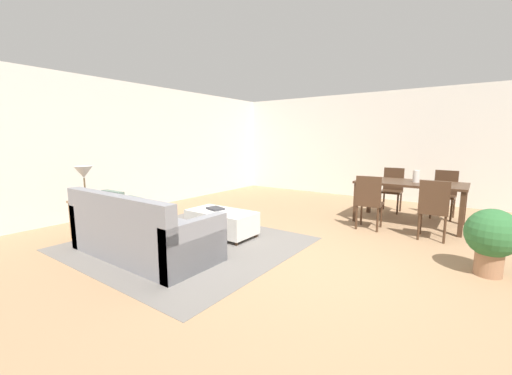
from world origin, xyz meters
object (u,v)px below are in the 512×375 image
object	(u,v)px
table_lamp	(84,174)
potted_plant	(492,237)
ottoman_table	(222,221)
dining_table	(410,187)
book_on_ottoman	(215,208)
side_table	(87,208)
vase_centerpiece	(416,176)
dining_chair_near_left	(369,199)
dining_chair_far_left	(392,187)
dining_chair_far_right	(445,191)
couch	(141,234)
dining_chair_near_right	(434,207)

from	to	relation	value
table_lamp	potted_plant	xyz separation A→B (m)	(5.04, 1.94, -0.55)
ottoman_table	dining_table	world-z (taller)	dining_table
ottoman_table	book_on_ottoman	xyz separation A→B (m)	(-0.15, 0.02, 0.19)
ottoman_table	book_on_ottoman	world-z (taller)	book_on_ottoman
side_table	vase_centerpiece	size ratio (longest dim) A/B	2.76
side_table	dining_chair_near_left	world-z (taller)	dining_chair_near_left
dining_chair_far_left	dining_chair_far_right	world-z (taller)	same
couch	vase_centerpiece	world-z (taller)	vase_centerpiece
vase_centerpiece	table_lamp	bearing A→B (deg)	-135.85
book_on_ottoman	dining_chair_near_left	bearing A→B (deg)	40.79
table_lamp	dining_chair_far_right	size ratio (longest dim) A/B	0.57
book_on_ottoman	dining_chair_far_right	bearing A→B (deg)	49.58
dining_chair_near_right	dining_chair_far_right	bearing A→B (deg)	90.17
dining_table	dining_chair_far_left	world-z (taller)	dining_chair_far_left
ottoman_table	table_lamp	distance (m)	2.20
dining_chair_near_left	potted_plant	distance (m)	1.96
dining_chair_far_right	couch	bearing A→B (deg)	-122.81
ottoman_table	couch	bearing A→B (deg)	-102.25
dining_chair_near_right	dining_chair_far_right	distance (m)	1.74
book_on_ottoman	potted_plant	size ratio (longest dim) A/B	0.34
dining_chair_near_left	dining_chair_far_left	xyz separation A→B (m)	(-0.00, 1.70, 0.00)
table_lamp	dining_chair_far_left	bearing A→B (deg)	54.12
vase_centerpiece	dining_chair_near_right	bearing A→B (deg)	-65.72
dining_table	dining_chair_near_left	world-z (taller)	dining_chair_near_left
side_table	dining_chair_near_right	xyz separation A→B (m)	(4.35, 2.97, 0.05)
side_table	dining_chair_near_left	xyz separation A→B (m)	(3.40, 2.99, 0.05)
table_lamp	dining_chair_far_left	size ratio (longest dim) A/B	0.57
side_table	table_lamp	size ratio (longest dim) A/B	1.13
side_table	potted_plant	bearing A→B (deg)	21.00
dining_table	vase_centerpiece	xyz separation A→B (m)	(0.09, -0.00, 0.19)
ottoman_table	dining_chair_near_left	distance (m)	2.49
side_table	dining_chair_far_left	size ratio (longest dim) A/B	0.65
potted_plant	vase_centerpiece	bearing A→B (deg)	119.53
dining_table	potted_plant	distance (m)	2.25
ottoman_table	side_table	bearing A→B (deg)	-141.09
dining_chair_far_right	dining_chair_near_right	bearing A→B (deg)	-89.83
table_lamp	potted_plant	distance (m)	5.43
couch	potted_plant	distance (m)	4.17
dining_chair_far_left	dining_chair_far_right	xyz separation A→B (m)	(0.95, 0.02, 0.00)
side_table	dining_chair_near_left	distance (m)	4.53
dining_chair_near_right	vase_centerpiece	bearing A→B (deg)	114.28
dining_chair_near_left	dining_chair_near_right	xyz separation A→B (m)	(0.96, -0.02, 0.00)
ottoman_table	side_table	xyz separation A→B (m)	(-1.61, -1.30, 0.24)
dining_table	vase_centerpiece	distance (m)	0.21
dining_chair_near_left	dining_chair_near_right	distance (m)	0.96
dining_chair_far_left	book_on_ottoman	distance (m)	3.90
book_on_ottoman	couch	bearing A→B (deg)	-95.55
couch	dining_table	size ratio (longest dim) A/B	1.17
book_on_ottoman	potted_plant	distance (m)	3.64
couch	table_lamp	bearing A→B (deg)	-178.53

